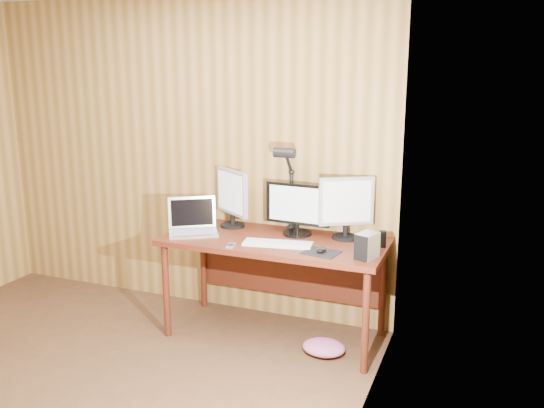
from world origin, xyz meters
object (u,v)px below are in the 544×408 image
Objects in this scene: monitor_right at (346,206)px; desk_lamp at (288,176)px; desk at (278,252)px; mouse at (321,250)px; phone at (231,246)px; monitor_center at (297,209)px; speaker at (383,239)px; laptop at (193,224)px; hard_drive at (367,246)px; monitor_left at (232,196)px; keyboard at (278,244)px.

monitor_right is 0.49m from desk_lamp.
mouse reaches higher than desk.
phone is (-0.69, -0.47, -0.24)m from monitor_right.
monitor_center reaches higher than speaker.
phone is (0.41, -0.21, -0.06)m from laptop.
laptop is 0.65× the size of desk_lamp.
laptop is at bearing -165.61° from hard_drive.
speaker is at bearing -25.77° from laptop.
monitor_right is at bearing 78.63° from mouse.
mouse is at bearing -34.77° from desk_lamp.
desk_lamp reaches higher than monitor_left.
hard_drive is 0.93m from phone.
laptop is 0.71m from keyboard.
phone is at bearing -31.87° from monitor_left.
monitor_left reaches higher than phone.
laptop reaches higher than phone.
desk is 0.61m from monitor_right.
monitor_right is 0.56m from keyboard.
speaker reaches higher than desk.
hard_drive is at bearing -1.24° from mouse.
laptop is at bearing 140.72° from phone.
mouse is (0.40, -0.25, 0.14)m from desk.
hard_drive reaches higher than phone.
monitor_right is 0.86m from phone.
monitor_right is 4.28× the size of mouse.
monitor_left is 0.63m from keyboard.
desk_lamp reaches higher than speaker.
laptop reaches higher than desk.
keyboard is 4.61× the size of phone.
desk is 3.24× the size of keyboard.
speaker is (0.05, 0.27, -0.03)m from hard_drive.
laptop is 2.48× the size of hard_drive.
monitor_right reaches higher than monitor_center.
monitor_right is at bearing 22.49° from phone.
monitor_center is 1.09× the size of monitor_right.
monitor_left reaches higher than speaker.
monitor_center is (0.11, 0.09, 0.32)m from desk.
monitor_right is 0.44m from mouse.
monitor_left is at bearing -179.05° from monitor_center.
monitor_center is at bearing 128.88° from mouse.
hard_drive reaches higher than keyboard.
desk is 0.67m from laptop.
mouse is 0.68m from desk_lamp.
phone is (-0.22, -0.35, 0.13)m from desk.
hard_drive is (1.34, -0.12, 0.02)m from laptop.
keyboard is at bearing -37.64° from laptop.
monitor_center is 1.10× the size of monitor_left.
speaker is (1.39, 0.15, -0.01)m from laptop.
laptop reaches higher than mouse.
phone is 0.69m from desk_lamp.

